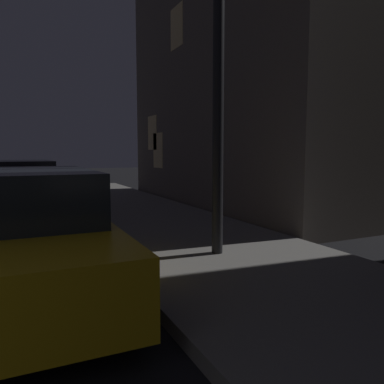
# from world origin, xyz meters

# --- Properties ---
(car_yellow_cab) EXTENTS (1.98, 4.31, 1.43)m
(car_yellow_cab) POSITION_xyz_m (2.85, 4.43, 0.72)
(car_yellow_cab) COLOR gold
(car_yellow_cab) RESTS_ON ground
(car_red) EXTENTS (2.13, 4.29, 1.43)m
(car_red) POSITION_xyz_m (2.85, 10.00, 0.72)
(car_red) COLOR maroon
(car_red) RESTS_ON ground
(street_lamp) EXTENTS (0.44, 0.44, 5.19)m
(street_lamp) POSITION_xyz_m (5.46, 4.59, 3.61)
(street_lamp) COLOR black
(street_lamp) RESTS_ON sidewalk
(building_mid) EXTENTS (6.48, 9.66, 11.08)m
(building_mid) POSITION_xyz_m (10.53, 9.66, 5.54)
(building_mid) COLOR #6B6056
(building_mid) RESTS_ON ground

